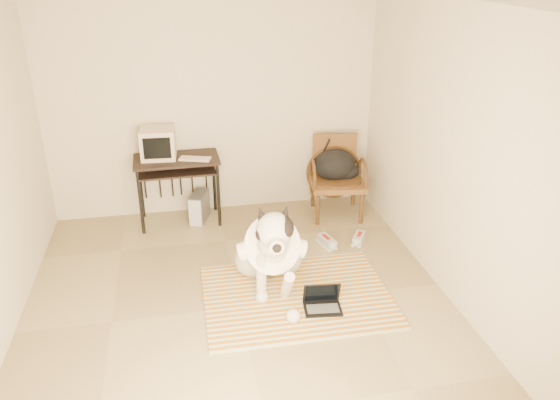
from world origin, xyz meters
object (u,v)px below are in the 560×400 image
object	(u,v)px
laptop	(322,302)
computer_desk	(177,168)
backpack	(337,166)
dog	(271,249)
rattan_chair	(336,177)
crt_monitor	(158,143)
pc_tower	(199,207)

from	to	relation	value
laptop	computer_desk	world-z (taller)	computer_desk
backpack	dog	bearing A→B (deg)	-126.33
dog	laptop	xyz separation A→B (m)	(0.39, -0.50, -0.33)
computer_desk	rattan_chair	world-z (taller)	rattan_chair
dog	laptop	bearing A→B (deg)	-51.65
dog	backpack	xyz separation A→B (m)	(1.11, 1.51, 0.22)
laptop	crt_monitor	world-z (taller)	crt_monitor
dog	pc_tower	world-z (taller)	dog
laptop	pc_tower	xyz separation A→B (m)	(-1.00, 2.10, 0.10)
laptop	dog	bearing A→B (deg)	128.35
crt_monitor	backpack	distance (m)	2.18
dog	laptop	size ratio (longest dim) A/B	3.95
laptop	rattan_chair	size ratio (longest dim) A/B	0.38
laptop	backpack	distance (m)	2.20
laptop	rattan_chair	bearing A→B (deg)	70.26
crt_monitor	pc_tower	xyz separation A→B (m)	(0.43, -0.09, -0.83)
dog	backpack	size ratio (longest dim) A/B	2.57
dog	rattan_chair	distance (m)	1.87
computer_desk	pc_tower	xyz separation A→B (m)	(0.23, -0.02, -0.53)
dog	backpack	distance (m)	1.89
computer_desk	backpack	size ratio (longest dim) A/B	1.78
backpack	crt_monitor	bearing A→B (deg)	175.15
crt_monitor	laptop	bearing A→B (deg)	-56.96
dog	rattan_chair	size ratio (longest dim) A/B	1.49
pc_tower	backpack	size ratio (longest dim) A/B	0.74
computer_desk	backpack	bearing A→B (deg)	-3.10
dog	backpack	world-z (taller)	dog
dog	crt_monitor	bearing A→B (deg)	121.35
computer_desk	crt_monitor	size ratio (longest dim) A/B	2.42
crt_monitor	backpack	size ratio (longest dim) A/B	0.74
backpack	rattan_chair	bearing A→B (deg)	-100.46
computer_desk	rattan_chair	size ratio (longest dim) A/B	1.03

